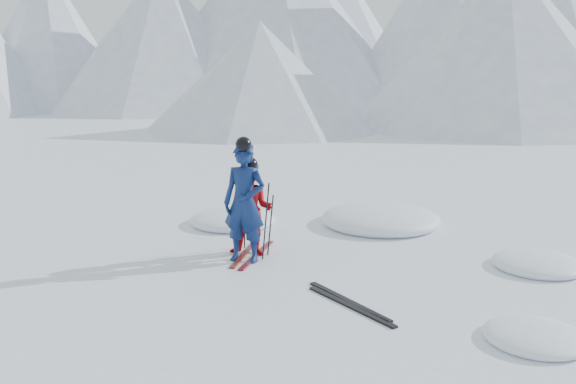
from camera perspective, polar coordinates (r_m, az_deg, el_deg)
The scene contains 12 objects.
ground at distance 9.32m, azimuth 7.40°, elevation -8.25°, with size 160.00×160.00×0.00m, color white.
skier_blue at distance 9.95m, azimuth -4.11°, elevation -1.05°, with size 0.71×0.47×1.96m, color #0D2053.
skier_red at distance 10.32m, azimuth -3.51°, elevation -1.67°, with size 0.77×0.60×1.58m, color #B60E13.
pole_blue_left at distance 10.31m, azimuth -4.96°, elevation -2.48°, with size 0.02×0.02×1.31m, color black.
pole_blue_right at distance 10.09m, azimuth -2.10°, elevation -2.76°, with size 0.02×0.02×1.31m, color black.
pole_red_left at distance 10.75m, azimuth -4.05°, elevation -2.59°, with size 0.02×0.02×1.05m, color black.
pole_red_right at distance 10.34m, azimuth -1.65°, elevation -3.13°, with size 0.02×0.02×1.05m, color black.
ski_worn_left at distance 10.59m, azimuth -4.00°, elevation -5.68°, with size 0.09×1.70×0.03m, color black.
ski_worn_right at distance 10.45m, azimuth -2.92°, elevation -5.89°, with size 0.09×1.70×0.03m, color black.
ski_loose_a at distance 8.49m, azimuth 5.66°, elevation -10.11°, with size 0.09×1.70×0.03m, color black.
ski_loose_b at distance 8.32m, azimuth 5.83°, elevation -10.56°, with size 0.09×1.70×0.03m, color black.
snow_lumps at distance 11.91m, azimuth 7.43°, elevation -3.87°, with size 7.77×5.94×0.53m.
Camera 1 is at (3.51, -8.05, 3.12)m, focal length 38.00 mm.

